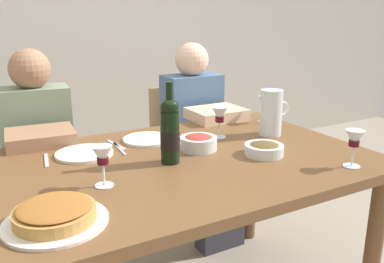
{
  "coord_description": "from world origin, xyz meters",
  "views": [
    {
      "loc": [
        -0.71,
        -1.35,
        1.31
      ],
      "look_at": [
        0.07,
        0.06,
        0.85
      ],
      "focal_mm": 37.76,
      "sensor_mm": 36.0,
      "label": 1
    }
  ],
  "objects_px": {
    "dining_table": "(184,180)",
    "salad_bowl": "(199,142)",
    "olive_bowl": "(264,149)",
    "diner_right": "(201,137)",
    "wine_bottle": "(170,131)",
    "wine_glass_spare": "(103,157)",
    "dinner_plate_left_setting": "(147,139)",
    "dinner_plate_right_setting": "(84,153)",
    "chair_right": "(183,145)",
    "wine_glass_left_diner": "(265,103)",
    "diner_left": "(41,162)",
    "chair_left": "(39,169)",
    "baked_tart": "(55,214)",
    "water_pitcher": "(271,115)",
    "wine_glass_centre": "(354,140)",
    "wine_glass_right_diner": "(220,116)"
  },
  "relations": [
    {
      "from": "chair_right",
      "to": "dining_table",
      "type": "bearing_deg",
      "value": 62.47
    },
    {
      "from": "baked_tart",
      "to": "wine_glass_left_diner",
      "type": "xyz_separation_m",
      "value": [
        1.19,
        0.59,
        0.08
      ]
    },
    {
      "from": "dinner_plate_left_setting",
      "to": "olive_bowl",
      "type": "bearing_deg",
      "value": -50.27
    },
    {
      "from": "olive_bowl",
      "to": "diner_right",
      "type": "height_order",
      "value": "diner_right"
    },
    {
      "from": "salad_bowl",
      "to": "wine_glass_spare",
      "type": "relative_size",
      "value": 1.11
    },
    {
      "from": "dining_table",
      "to": "dinner_plate_right_setting",
      "type": "xyz_separation_m",
      "value": [
        -0.34,
        0.24,
        0.1
      ]
    },
    {
      "from": "water_pitcher",
      "to": "dinner_plate_right_setting",
      "type": "distance_m",
      "value": 0.87
    },
    {
      "from": "salad_bowl",
      "to": "dinner_plate_left_setting",
      "type": "distance_m",
      "value": 0.27
    },
    {
      "from": "wine_glass_centre",
      "to": "diner_right",
      "type": "relative_size",
      "value": 0.12
    },
    {
      "from": "dinner_plate_left_setting",
      "to": "diner_left",
      "type": "distance_m",
      "value": 0.57
    },
    {
      "from": "baked_tart",
      "to": "olive_bowl",
      "type": "height_order",
      "value": "baked_tart"
    },
    {
      "from": "dining_table",
      "to": "salad_bowl",
      "type": "relative_size",
      "value": 9.54
    },
    {
      "from": "baked_tart",
      "to": "wine_bottle",
      "type": "bearing_deg",
      "value": 29.89
    },
    {
      "from": "dinner_plate_left_setting",
      "to": "chair_right",
      "type": "height_order",
      "value": "chair_right"
    },
    {
      "from": "olive_bowl",
      "to": "diner_left",
      "type": "bearing_deg",
      "value": 135.05
    },
    {
      "from": "dinner_plate_right_setting",
      "to": "diner_right",
      "type": "xyz_separation_m",
      "value": [
        0.79,
        0.4,
        -0.15
      ]
    },
    {
      "from": "wine_bottle",
      "to": "diner_right",
      "type": "bearing_deg",
      "value": 51.54
    },
    {
      "from": "salad_bowl",
      "to": "wine_glass_right_diner",
      "type": "height_order",
      "value": "wine_glass_right_diner"
    },
    {
      "from": "diner_right",
      "to": "wine_glass_left_diner",
      "type": "bearing_deg",
      "value": 118.37
    },
    {
      "from": "wine_bottle",
      "to": "dinner_plate_right_setting",
      "type": "xyz_separation_m",
      "value": [
        -0.27,
        0.25,
        -0.12
      ]
    },
    {
      "from": "wine_glass_left_diner",
      "to": "chair_right",
      "type": "relative_size",
      "value": 0.16
    },
    {
      "from": "dining_table",
      "to": "wine_bottle",
      "type": "bearing_deg",
      "value": -168.47
    },
    {
      "from": "water_pitcher",
      "to": "wine_glass_spare",
      "type": "height_order",
      "value": "water_pitcher"
    },
    {
      "from": "wine_glass_spare",
      "to": "diner_right",
      "type": "relative_size",
      "value": 0.12
    },
    {
      "from": "chair_left",
      "to": "diner_right",
      "type": "xyz_separation_m",
      "value": [
        0.89,
        -0.24,
        0.12
      ]
    },
    {
      "from": "dining_table",
      "to": "salad_bowl",
      "type": "distance_m",
      "value": 0.18
    },
    {
      "from": "wine_bottle",
      "to": "wine_glass_spare",
      "type": "distance_m",
      "value": 0.31
    },
    {
      "from": "salad_bowl",
      "to": "chair_left",
      "type": "xyz_separation_m",
      "value": [
        -0.55,
        0.81,
        -0.3
      ]
    },
    {
      "from": "salad_bowl",
      "to": "diner_right",
      "type": "height_order",
      "value": "diner_right"
    },
    {
      "from": "dining_table",
      "to": "wine_glass_centre",
      "type": "xyz_separation_m",
      "value": [
        0.51,
        -0.39,
        0.2
      ]
    },
    {
      "from": "dinner_plate_left_setting",
      "to": "dinner_plate_right_setting",
      "type": "distance_m",
      "value": 0.31
    },
    {
      "from": "water_pitcher",
      "to": "wine_glass_right_diner",
      "type": "distance_m",
      "value": 0.25
    },
    {
      "from": "wine_glass_spare",
      "to": "dinner_plate_left_setting",
      "type": "relative_size",
      "value": 0.63
    },
    {
      "from": "dinner_plate_right_setting",
      "to": "diner_left",
      "type": "bearing_deg",
      "value": 106.16
    },
    {
      "from": "dinner_plate_right_setting",
      "to": "chair_left",
      "type": "relative_size",
      "value": 0.27
    },
    {
      "from": "baked_tart",
      "to": "olive_bowl",
      "type": "bearing_deg",
      "value": 11.42
    },
    {
      "from": "olive_bowl",
      "to": "dinner_plate_right_setting",
      "type": "bearing_deg",
      "value": 151.23
    },
    {
      "from": "chair_left",
      "to": "diner_left",
      "type": "xyz_separation_m",
      "value": [
        -0.01,
        -0.24,
        0.12
      ]
    },
    {
      "from": "dinner_plate_right_setting",
      "to": "dining_table",
      "type": "bearing_deg",
      "value": -34.79
    },
    {
      "from": "baked_tart",
      "to": "wine_glass_right_diner",
      "type": "bearing_deg",
      "value": 29.37
    },
    {
      "from": "wine_glass_left_diner",
      "to": "dinner_plate_left_setting",
      "type": "xyz_separation_m",
      "value": [
        -0.67,
        -0.0,
        -0.1
      ]
    },
    {
      "from": "wine_glass_spare",
      "to": "wine_bottle",
      "type": "bearing_deg",
      "value": 18.12
    },
    {
      "from": "baked_tart",
      "to": "diner_right",
      "type": "bearing_deg",
      "value": 42.85
    },
    {
      "from": "water_pitcher",
      "to": "diner_left",
      "type": "height_order",
      "value": "diner_left"
    },
    {
      "from": "diner_left",
      "to": "chair_right",
      "type": "distance_m",
      "value": 0.94
    },
    {
      "from": "wine_bottle",
      "to": "baked_tart",
      "type": "distance_m",
      "value": 0.57
    },
    {
      "from": "water_pitcher",
      "to": "wine_glass_centre",
      "type": "distance_m",
      "value": 0.49
    },
    {
      "from": "diner_right",
      "to": "wine_glass_right_diner",
      "type": "bearing_deg",
      "value": 69.33
    },
    {
      "from": "diner_left",
      "to": "diner_right",
      "type": "height_order",
      "value": "same"
    },
    {
      "from": "salad_bowl",
      "to": "wine_glass_centre",
      "type": "height_order",
      "value": "wine_glass_centre"
    }
  ]
}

